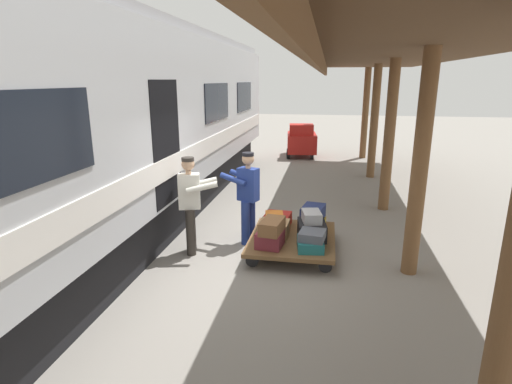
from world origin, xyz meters
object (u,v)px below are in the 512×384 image
Objects in this scene: suitcase_brown_leather at (272,226)px; suitcase_navy_fabric at (313,213)px; suitcase_red_plastic at (277,220)px; suitcase_burgundy_valise at (270,239)px; porter_by_door at (191,202)px; suitcase_slate_roller at (312,235)px; suitcase_orange_carryall at (274,217)px; porter_in_overalls at (247,195)px; suitcase_gray_aluminum at (312,217)px; baggage_tug at (301,141)px; suitcase_tan_vintage at (274,228)px; train_car at (82,134)px; luggage_cart at (292,239)px; suitcase_black_hardshell at (312,230)px; suitcase_yellow_case at (313,224)px; suitcase_teal_softside at (310,244)px.

suitcase_navy_fabric is at bearing -120.49° from suitcase_brown_leather.
suitcase_red_plastic is 1.19× the size of suitcase_burgundy_valise.
suitcase_burgundy_valise is 1.50m from porter_by_door.
suitcase_orange_carryall is at bearing -37.10° from suitcase_slate_roller.
porter_in_overalls is at bearing 10.96° from suitcase_navy_fabric.
baggage_tug reaches higher than suitcase_gray_aluminum.
suitcase_tan_vintage is 0.50m from suitcase_burgundy_valise.
luggage_cart is at bearing -172.28° from train_car.
baggage_tug is (0.15, -9.79, 0.21)m from suitcase_burgundy_valise.
suitcase_gray_aluminum is at bearing -85.69° from suitcase_slate_roller.
suitcase_red_plastic is at bearing -55.29° from suitcase_slate_roller.
suitcase_gray_aluminum reaches higher than suitcase_tan_vintage.
suitcase_burgundy_valise is 1.23m from suitcase_navy_fabric.
suitcase_tan_vintage is 0.89× the size of suitcase_black_hardshell.
train_car is 40.94× the size of suitcase_gray_aluminum.
porter_by_door is at bearing 22.00° from suitcase_yellow_case.
suitcase_slate_roller is 2.13m from porter_by_door.
suitcase_gray_aluminum is at bearing 89.12° from suitcase_navy_fabric.
suitcase_tan_vintage is at bearing 38.78° from suitcase_navy_fabric.
luggage_cart is 3.52× the size of suitcase_tan_vintage.
suitcase_burgundy_valise reaches higher than suitcase_yellow_case.
suitcase_red_plastic is at bearing -87.92° from suitcase_brown_leather.
suitcase_orange_carryall reaches higher than suitcase_tan_vintage.
suitcase_red_plastic is 1.43× the size of suitcase_orange_carryall.
suitcase_navy_fabric is at bearing -90.88° from suitcase_gray_aluminum.
suitcase_yellow_case is (-0.33, -0.50, 0.12)m from luggage_cart.
suitcase_navy_fabric is (0.01, -1.02, 0.20)m from suitcase_teal_softside.
suitcase_navy_fabric is at bearing -165.39° from train_car.
suitcase_tan_vintage is at bearing -85.97° from suitcase_brown_leather.
train_car reaches higher than luggage_cart.
suitcase_black_hardshell is 1.41× the size of suitcase_slate_roller.
baggage_tug is at bearing -89.04° from suitcase_orange_carryall.
suitcase_navy_fabric is (-0.66, -1.02, 0.16)m from suitcase_burgundy_valise.
train_car reaches higher than baggage_tug.
suitcase_slate_roller is at bearing 91.51° from suitcase_yellow_case.
porter_in_overalls is (0.54, -0.30, 0.51)m from suitcase_tan_vintage.
suitcase_brown_leather is 9.83m from baggage_tug.
suitcase_tan_vintage is at bearing 2.03° from suitcase_gray_aluminum.
suitcase_orange_carryall is (-0.00, -0.02, 0.20)m from suitcase_tan_vintage.
porter_by_door reaches higher than suitcase_tan_vintage.
suitcase_gray_aluminum reaches higher than luggage_cart.
suitcase_red_plastic is (-3.21, -0.98, -1.66)m from train_car.
porter_by_door reaches higher than suitcase_teal_softside.
porter_in_overalls reaches higher than suitcase_brown_leather.
suitcase_gray_aluminum reaches higher than suitcase_slate_roller.
suitcase_slate_roller is at bearing 179.73° from train_car.
train_car is 3.54m from suitcase_brown_leather.
suitcase_teal_softside is at bearing 175.56° from porter_by_door.
suitcase_burgundy_valise is 0.24m from suitcase_brown_leather.
suitcase_burgundy_valise is at bearing 57.31° from suitcase_navy_fabric.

